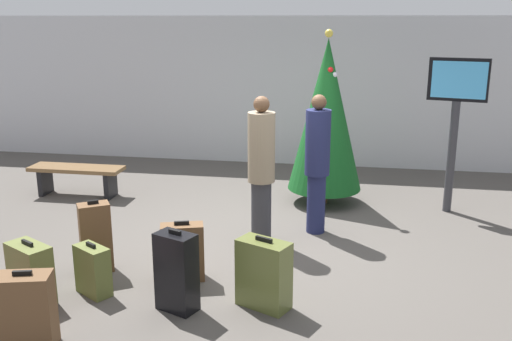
{
  "coord_description": "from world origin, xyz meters",
  "views": [
    {
      "loc": [
        1.09,
        -6.73,
        2.78
      ],
      "look_at": [
        -0.11,
        0.12,
        0.9
      ],
      "focal_mm": 39.88,
      "sensor_mm": 36.0,
      "label": 1
    }
  ],
  "objects_px": {
    "traveller_0": "(261,167)",
    "suitcase_7": "(183,252)",
    "traveller_1": "(317,161)",
    "suitcase_2": "(96,238)",
    "holiday_tree": "(326,115)",
    "flight_info_kiosk": "(456,108)",
    "suitcase_1": "(27,312)",
    "suitcase_5": "(31,273)",
    "waiting_bench": "(77,174)",
    "suitcase_0": "(177,272)",
    "suitcase_4": "(93,270)",
    "suitcase_3": "(264,274)"
  },
  "relations": [
    {
      "from": "suitcase_7",
      "to": "suitcase_4",
      "type": "bearing_deg",
      "value": -149.28
    },
    {
      "from": "traveller_0",
      "to": "suitcase_3",
      "type": "distance_m",
      "value": 1.79
    },
    {
      "from": "traveller_0",
      "to": "suitcase_7",
      "type": "distance_m",
      "value": 1.53
    },
    {
      "from": "flight_info_kiosk",
      "to": "suitcase_2",
      "type": "relative_size",
      "value": 2.67
    },
    {
      "from": "holiday_tree",
      "to": "suitcase_4",
      "type": "xyz_separation_m",
      "value": [
        -2.17,
        -3.45,
        -1.1
      ]
    },
    {
      "from": "suitcase_4",
      "to": "suitcase_7",
      "type": "height_order",
      "value": "suitcase_7"
    },
    {
      "from": "traveller_1",
      "to": "suitcase_1",
      "type": "relative_size",
      "value": 2.53
    },
    {
      "from": "suitcase_5",
      "to": "suitcase_3",
      "type": "bearing_deg",
      "value": 7.29
    },
    {
      "from": "holiday_tree",
      "to": "traveller_0",
      "type": "height_order",
      "value": "holiday_tree"
    },
    {
      "from": "suitcase_2",
      "to": "suitcase_5",
      "type": "relative_size",
      "value": 1.29
    },
    {
      "from": "flight_info_kiosk",
      "to": "suitcase_5",
      "type": "xyz_separation_m",
      "value": [
        -4.53,
        -3.61,
        -1.24
      ]
    },
    {
      "from": "flight_info_kiosk",
      "to": "suitcase_2",
      "type": "bearing_deg",
      "value": -146.02
    },
    {
      "from": "suitcase_5",
      "to": "suitcase_7",
      "type": "bearing_deg",
      "value": 28.65
    },
    {
      "from": "flight_info_kiosk",
      "to": "suitcase_4",
      "type": "bearing_deg",
      "value": -140.0
    },
    {
      "from": "suitcase_0",
      "to": "suitcase_4",
      "type": "relative_size",
      "value": 1.48
    },
    {
      "from": "holiday_tree",
      "to": "traveller_0",
      "type": "xyz_separation_m",
      "value": [
        -0.69,
        -1.76,
        -0.37
      ]
    },
    {
      "from": "suitcase_0",
      "to": "suitcase_4",
      "type": "bearing_deg",
      "value": 170.25
    },
    {
      "from": "waiting_bench",
      "to": "traveller_0",
      "type": "bearing_deg",
      "value": -23.93
    },
    {
      "from": "suitcase_4",
      "to": "suitcase_5",
      "type": "height_order",
      "value": "suitcase_5"
    },
    {
      "from": "suitcase_5",
      "to": "suitcase_7",
      "type": "height_order",
      "value": "suitcase_7"
    },
    {
      "from": "flight_info_kiosk",
      "to": "suitcase_4",
      "type": "xyz_separation_m",
      "value": [
        -4.0,
        -3.35,
        -1.28
      ]
    },
    {
      "from": "suitcase_3",
      "to": "suitcase_5",
      "type": "distance_m",
      "value": 2.33
    },
    {
      "from": "holiday_tree",
      "to": "suitcase_1",
      "type": "bearing_deg",
      "value": -116.85
    },
    {
      "from": "suitcase_0",
      "to": "suitcase_1",
      "type": "relative_size",
      "value": 1.14
    },
    {
      "from": "suitcase_7",
      "to": "suitcase_2",
      "type": "bearing_deg",
      "value": 177.8
    },
    {
      "from": "suitcase_1",
      "to": "suitcase_7",
      "type": "height_order",
      "value": "suitcase_1"
    },
    {
      "from": "traveller_0",
      "to": "suitcase_4",
      "type": "height_order",
      "value": "traveller_0"
    },
    {
      "from": "flight_info_kiosk",
      "to": "waiting_bench",
      "type": "relative_size",
      "value": 1.49
    },
    {
      "from": "traveller_0",
      "to": "traveller_1",
      "type": "height_order",
      "value": "traveller_0"
    },
    {
      "from": "flight_info_kiosk",
      "to": "traveller_1",
      "type": "bearing_deg",
      "value": -147.58
    },
    {
      "from": "traveller_1",
      "to": "suitcase_2",
      "type": "bearing_deg",
      "value": -144.82
    },
    {
      "from": "suitcase_2",
      "to": "suitcase_4",
      "type": "distance_m",
      "value": 0.58
    },
    {
      "from": "flight_info_kiosk",
      "to": "suitcase_3",
      "type": "height_order",
      "value": "flight_info_kiosk"
    },
    {
      "from": "suitcase_2",
      "to": "suitcase_7",
      "type": "height_order",
      "value": "suitcase_2"
    },
    {
      "from": "traveller_1",
      "to": "suitcase_2",
      "type": "xyz_separation_m",
      "value": [
        -2.34,
        -1.65,
        -0.58
      ]
    },
    {
      "from": "suitcase_0",
      "to": "traveller_1",
      "type": "bearing_deg",
      "value": 63.17
    },
    {
      "from": "suitcase_1",
      "to": "suitcase_2",
      "type": "xyz_separation_m",
      "value": [
        -0.1,
        1.56,
        0.06
      ]
    },
    {
      "from": "suitcase_3",
      "to": "waiting_bench",
      "type": "bearing_deg",
      "value": 138.89
    },
    {
      "from": "suitcase_4",
      "to": "suitcase_5",
      "type": "distance_m",
      "value": 0.6
    },
    {
      "from": "suitcase_0",
      "to": "suitcase_2",
      "type": "distance_m",
      "value": 1.35
    },
    {
      "from": "holiday_tree",
      "to": "suitcase_0",
      "type": "bearing_deg",
      "value": -108.61
    },
    {
      "from": "suitcase_1",
      "to": "suitcase_5",
      "type": "height_order",
      "value": "suitcase_1"
    },
    {
      "from": "holiday_tree",
      "to": "flight_info_kiosk",
      "type": "height_order",
      "value": "holiday_tree"
    },
    {
      "from": "traveller_0",
      "to": "suitcase_1",
      "type": "relative_size",
      "value": 2.57
    },
    {
      "from": "traveller_0",
      "to": "suitcase_5",
      "type": "height_order",
      "value": "traveller_0"
    },
    {
      "from": "suitcase_0",
      "to": "traveller_0",
      "type": "bearing_deg",
      "value": 74.12
    },
    {
      "from": "traveller_1",
      "to": "suitcase_7",
      "type": "height_order",
      "value": "traveller_1"
    },
    {
      "from": "flight_info_kiosk",
      "to": "suitcase_0",
      "type": "relative_size",
      "value": 2.7
    },
    {
      "from": "holiday_tree",
      "to": "suitcase_1",
      "type": "height_order",
      "value": "holiday_tree"
    },
    {
      "from": "traveller_0",
      "to": "suitcase_5",
      "type": "relative_size",
      "value": 2.88
    }
  ]
}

